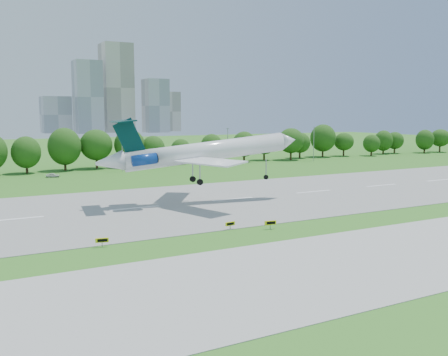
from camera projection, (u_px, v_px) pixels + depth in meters
ground at (194, 239)px, 67.04m from camera, size 600.00×600.00×0.00m
runway at (135, 208)px, 88.88m from camera, size 400.00×45.00×0.08m
taxiway at (267, 277)px, 51.31m from camera, size 400.00×23.00×0.08m
tree_line at (62, 150)px, 146.65m from camera, size 288.40×8.40×10.40m
light_poles at (60, 152)px, 136.72m from camera, size 175.90×0.25×12.19m
skyline at (113, 99)px, 451.48m from camera, size 127.00×52.00×80.00m
airliner at (197, 152)px, 93.68m from camera, size 40.00×28.75×12.47m
taxi_sign_left at (102, 240)px, 63.07m from camera, size 1.67×0.50×1.17m
taxi_sign_centre at (270, 223)px, 72.85m from camera, size 1.81×0.50×1.27m
taxi_sign_right at (230, 224)px, 72.64m from camera, size 1.63×0.40×1.14m
service_vehicle_b at (53, 175)px, 132.42m from camera, size 3.67×2.19×1.17m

